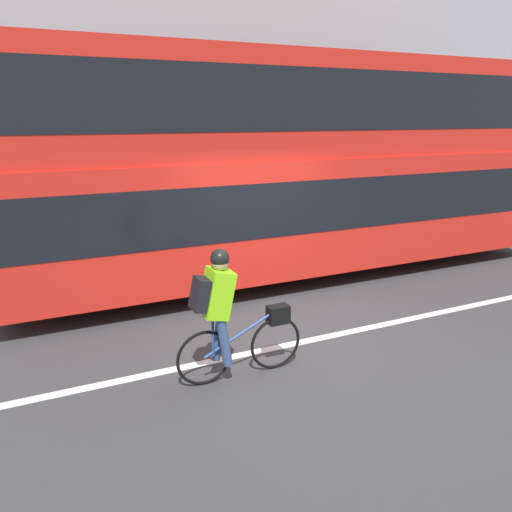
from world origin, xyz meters
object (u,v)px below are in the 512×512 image
cyclist_on_bike (227,311)px  trash_bin (259,223)px  bus (295,159)px  street_sign_post (259,178)px

cyclist_on_bike → trash_bin: cyclist_on_bike is taller
cyclist_on_bike → bus: bearing=50.6°
bus → cyclist_on_bike: (-2.71, -3.30, -1.35)m
cyclist_on_bike → street_sign_post: street_sign_post is taller
cyclist_on_bike → street_sign_post: size_ratio=0.60×
bus → cyclist_on_bike: size_ratio=6.60×
cyclist_on_bike → street_sign_post: 6.37m
cyclist_on_bike → trash_bin: bearing=61.3°
bus → cyclist_on_bike: bearing=-129.4°
bus → street_sign_post: size_ratio=3.96×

